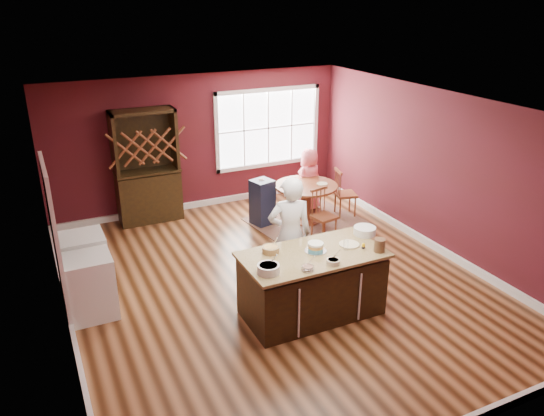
{
  "coord_description": "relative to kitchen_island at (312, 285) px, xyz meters",
  "views": [
    {
      "loc": [
        -3.11,
        -6.4,
        4.12
      ],
      "look_at": [
        0.14,
        0.41,
        1.05
      ],
      "focal_mm": 35.0,
      "sensor_mm": 36.0,
      "label": 1
    }
  ],
  "objects": [
    {
      "name": "bowl_blue",
      "position": [
        -0.75,
        -0.22,
        0.53
      ],
      "size": [
        0.28,
        0.28,
        0.11
      ],
      "primitive_type": "cylinder",
      "color": "white",
      "rests_on": "kitchen_island"
    },
    {
      "name": "chair_east",
      "position": [
        2.33,
        2.78,
        0.04
      ],
      "size": [
        0.47,
        0.48,
        0.96
      ],
      "primitive_type": null,
      "rotation": [
        0.0,
        0.0,
        1.34
      ],
      "color": "brown",
      "rests_on": "ground"
    },
    {
      "name": "window",
      "position": [
        1.42,
        4.44,
        1.06
      ],
      "size": [
        2.36,
        0.1,
        1.66
      ],
      "primitive_type": null,
      "color": "white",
      "rests_on": "room_shell"
    },
    {
      "name": "layer_cake",
      "position": [
        0.06,
        0.04,
        0.54
      ],
      "size": [
        0.3,
        0.3,
        0.12
      ],
      "primitive_type": null,
      "color": "white",
      "rests_on": "kitchen_island"
    },
    {
      "name": "white_tub",
      "position": [
        0.97,
        0.21,
        0.54
      ],
      "size": [
        0.32,
        0.32,
        0.11
      ],
      "primitive_type": "cylinder",
      "color": "white",
      "rests_on": "kitchen_island"
    },
    {
      "name": "bowl_yellow",
      "position": [
        -0.49,
        0.27,
        0.52
      ],
      "size": [
        0.23,
        0.23,
        0.09
      ],
      "primitive_type": "cylinder",
      "color": "#8E6949",
      "rests_on": "kitchen_island"
    },
    {
      "name": "washer",
      "position": [
        -2.72,
        1.25,
        0.0
      ],
      "size": [
        0.61,
        0.59,
        0.88
      ],
      "primitive_type": "cube",
      "color": "silver",
      "rests_on": "ground"
    },
    {
      "name": "rug",
      "position": [
        1.46,
        2.83,
        -0.43
      ],
      "size": [
        2.19,
        1.8,
        0.01
      ],
      "primitive_type": "cube",
      "rotation": [
        0.0,
        0.0,
        0.13
      ],
      "color": "brown",
      "rests_on": "ground"
    },
    {
      "name": "seated_woman",
      "position": [
        1.82,
        3.34,
        0.2
      ],
      "size": [
        0.73,
        0.6,
        1.28
      ],
      "primitive_type": "imported",
      "rotation": [
        0.0,
        0.0,
        3.49
      ],
      "color": "#E7606E",
      "rests_on": "ground"
    },
    {
      "name": "chair_south",
      "position": [
        1.38,
        2.0,
        0.03
      ],
      "size": [
        0.45,
        0.44,
        0.94
      ],
      "primitive_type": null,
      "rotation": [
        0.0,
        0.0,
        0.18
      ],
      "color": "#945634",
      "rests_on": "ground"
    },
    {
      "name": "stoneware_crock",
      "position": [
        0.83,
        -0.33,
        0.57
      ],
      "size": [
        0.15,
        0.15,
        0.18
      ],
      "primitive_type": "cylinder",
      "color": "brown",
      "rests_on": "kitchen_island"
    },
    {
      "name": "room_shell",
      "position": [
        -0.08,
        0.97,
        0.91
      ],
      "size": [
        7.0,
        7.0,
        7.0
      ],
      "color": "brown",
      "rests_on": "ground"
    },
    {
      "name": "hutch",
      "position": [
        -1.22,
        4.19,
        0.64
      ],
      "size": [
        1.18,
        0.49,
        2.16
      ],
      "primitive_type": "cube",
      "color": "#392012",
      "rests_on": "ground"
    },
    {
      "name": "dryer",
      "position": [
        -2.72,
        1.89,
        0.02
      ],
      "size": [
        0.64,
        0.62,
        0.92
      ],
      "primitive_type": "cube",
      "color": "silver",
      "rests_on": "ground"
    },
    {
      "name": "high_chair",
      "position": [
        0.67,
        3.08,
        0.02
      ],
      "size": [
        0.45,
        0.45,
        0.92
      ],
      "primitive_type": null,
      "rotation": [
        0.0,
        0.0,
        0.25
      ],
      "color": "black",
      "rests_on": "ground"
    },
    {
      "name": "drinking_glass",
      "position": [
        0.46,
        -0.09,
        0.55
      ],
      "size": [
        0.07,
        0.07,
        0.14
      ],
      "primitive_type": "cylinder",
      "color": "silver",
      "rests_on": "kitchen_island"
    },
    {
      "name": "table_cup",
      "position": [
        1.27,
        3.0,
        0.36
      ],
      "size": [
        0.16,
        0.16,
        0.1
      ],
      "primitive_type": "imported",
      "rotation": [
        0.0,
        0.0,
        0.28
      ],
      "color": "white",
      "rests_on": "dining_table"
    },
    {
      "name": "bowl_olive",
      "position": [
        0.09,
        -0.37,
        0.51
      ],
      "size": [
        0.17,
        0.17,
        0.06
      ],
      "primitive_type": "cylinder",
      "color": "beige",
      "rests_on": "kitchen_island"
    },
    {
      "name": "baker",
      "position": [
        0.02,
        0.71,
        0.44
      ],
      "size": [
        0.73,
        0.57,
        1.77
      ],
      "primitive_type": "imported",
      "rotation": [
        0.0,
        0.0,
        2.88
      ],
      "color": "silver",
      "rests_on": "ground"
    },
    {
      "name": "bowl_pink",
      "position": [
        -0.28,
        -0.37,
        0.51
      ],
      "size": [
        0.17,
        0.17,
        0.06
      ],
      "primitive_type": "cylinder",
      "color": "silver",
      "rests_on": "kitchen_island"
    },
    {
      "name": "doorway",
      "position": [
        -3.05,
        1.57,
        0.59
      ],
      "size": [
        0.08,
        1.26,
        2.13
      ],
      "primitive_type": null,
      "color": "white",
      "rests_on": "room_shell"
    },
    {
      "name": "table_plate",
      "position": [
        1.76,
        2.73,
        0.32
      ],
      "size": [
        0.21,
        0.21,
        0.02
      ],
      "primitive_type": "cylinder",
      "color": "beige",
      "rests_on": "dining_table"
    },
    {
      "name": "dining_table",
      "position": [
        1.46,
        2.83,
        0.1
      ],
      "size": [
        1.2,
        1.2,
        0.75
      ],
      "color": "brown",
      "rests_on": "ground"
    },
    {
      "name": "toddler",
      "position": [
        0.71,
        3.18,
        0.37
      ],
      "size": [
        0.18,
        0.14,
        0.26
      ],
      "primitive_type": null,
      "color": "#8CA5BF",
      "rests_on": "high_chair"
    },
    {
      "name": "kitchen_island",
      "position": [
        0.0,
        0.0,
        0.0
      ],
      "size": [
        1.91,
        1.0,
        0.92
      ],
      "color": "#30200B",
      "rests_on": "ground"
    },
    {
      "name": "dinner_plate",
      "position": [
        0.57,
        0.01,
        0.49
      ],
      "size": [
        0.28,
        0.28,
        0.02
      ],
      "primitive_type": "cylinder",
      "color": "white",
      "rests_on": "kitchen_island"
    },
    {
      "name": "chair_north",
      "position": [
        1.77,
        3.59,
        0.04
      ],
      "size": [
        0.53,
        0.52,
        0.95
      ],
      "primitive_type": null,
      "rotation": [
        0.0,
        0.0,
        3.6
      ],
      "color": "brown",
      "rests_on": "ground"
    },
    {
      "name": "toy_figurine",
      "position": [
        0.69,
        -0.17,
        0.52
      ],
      "size": [
        0.05,
        0.05,
        0.08
      ],
      "primitive_type": null,
      "color": "yellow",
      "rests_on": "kitchen_island"
    }
  ]
}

